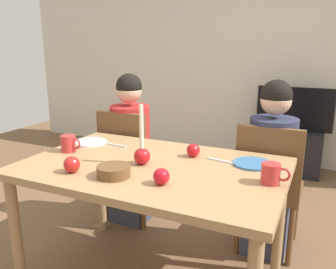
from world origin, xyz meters
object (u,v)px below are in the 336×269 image
Objects in this scene: apple_near_candle at (193,150)px; chair_left at (129,160)px; plate_right at (253,164)px; dining_table at (153,179)px; apple_by_right_mug at (161,176)px; apple_by_left_plate at (72,164)px; chair_right at (269,182)px; mug_left at (69,143)px; plate_left at (90,142)px; person_right_child at (270,172)px; bowl_walnuts at (114,171)px; person_left_child at (131,152)px; tv_stand at (291,151)px; mug_right at (271,174)px; tv at (295,109)px; candle_centerpiece at (142,152)px.

chair_left is at bearing 150.09° from apple_near_candle.
plate_right is 0.34m from apple_near_candle.
apple_by_right_mug is at bearing -53.80° from dining_table.
chair_right is at bearing 46.21° from apple_by_left_plate.
chair_left is at bearing 86.42° from mug_left.
person_right_child is at bearing 21.97° from plate_left.
person_right_child is at bearing 54.50° from bowl_walnuts.
apple_by_left_plate is at bearing -77.00° from person_left_child.
apple_by_left_plate is at bearing -107.80° from tv_stand.
chair_right reaches higher than tv_stand.
person_left_child is (0.00, 0.03, 0.06)m from chair_left.
mug_left reaches higher than mug_right.
person_right_child is 1.20m from plate_left.
tv is 2.55m from mug_left.
mug_left reaches higher than tv_stand.
mug_left is at bearing -149.51° from person_right_child.
chair_right is 1.08m from bowl_walnuts.
chair_right reaches higher than mug_left.
apple_by_left_plate is at bearing -76.54° from chair_left.
apple_by_right_mug reaches higher than tv_stand.
chair_left is 1.06m from chair_right.
plate_left is 1.63× the size of mug_right.
apple_near_candle is (-0.36, -2.08, 0.55)m from tv_stand.
candle_centerpiece reaches higher than tv.
tv is at bearing 92.72° from mug_right.
chair_right is 0.68m from mug_right.
person_left_child reaches higher than candle_centerpiece.
tv reaches higher than tv_stand.
chair_right is 11.50× the size of apple_by_right_mug.
apple_by_left_plate is (-0.83, -2.58, 0.55)m from tv_stand.
chair_right reaches higher than apple_by_left_plate.
tv is at bearing 76.31° from candle_centerpiece.
person_left_child is 7.09× the size of bowl_walnuts.
chair_right is 0.77× the size of person_left_child.
plate_left is at bearing -178.30° from apple_near_candle.
dining_table is at bearing -102.57° from tv.
plate_right is at bearing 38.30° from bowl_walnuts.
dining_table is 0.55m from plate_right.
tv is at bearing 62.86° from plate_left.
plate_left is 2.77× the size of apple_by_right_mug.
person_left_child is 13.95× the size of apple_by_left_plate.
apple_near_candle is (0.20, 0.24, -0.03)m from candle_centerpiece.
person_left_child reaches higher than tv_stand.
chair_left is 0.77× the size of person_right_child.
dining_table is at bearing 179.93° from mug_right.
person_left_child is at bearing 86.60° from mug_left.
chair_left is 0.48m from plate_left.
apple_near_candle is at bearing 46.68° from apple_by_left_plate.
candle_centerpiece is 3.89× the size of apple_by_left_plate.
person_right_child is (1.06, 0.03, 0.06)m from chair_left.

